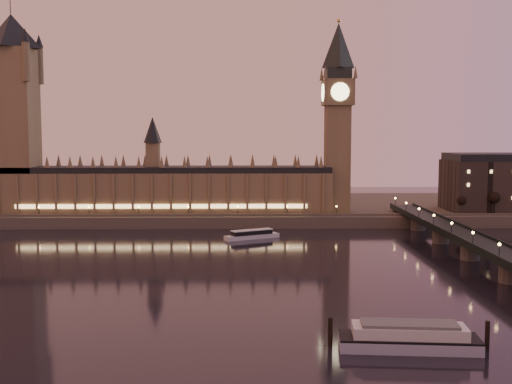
% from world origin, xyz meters
% --- Properties ---
extents(ground, '(700.00, 700.00, 0.00)m').
position_xyz_m(ground, '(0.00, 0.00, 0.00)').
color(ground, black).
rests_on(ground, ground).
extents(far_embankment, '(560.00, 130.00, 6.00)m').
position_xyz_m(far_embankment, '(30.00, 165.00, 3.00)').
color(far_embankment, '#423D35').
rests_on(far_embankment, ground).
extents(palace_of_westminster, '(180.00, 26.62, 52.00)m').
position_xyz_m(palace_of_westminster, '(-40.12, 120.99, 21.71)').
color(palace_of_westminster, brown).
rests_on(palace_of_westminster, ground).
extents(victoria_tower, '(31.68, 31.68, 118.00)m').
position_xyz_m(victoria_tower, '(-120.00, 121.00, 65.79)').
color(victoria_tower, brown).
rests_on(victoria_tower, ground).
extents(big_ben, '(17.68, 17.68, 104.00)m').
position_xyz_m(big_ben, '(53.99, 120.99, 63.95)').
color(big_ben, brown).
rests_on(big_ben, ground).
extents(westminster_bridge, '(13.20, 260.00, 15.30)m').
position_xyz_m(westminster_bridge, '(91.61, 0.00, 5.52)').
color(westminster_bridge, black).
rests_on(westminster_bridge, ground).
extents(bare_tree_0, '(5.45, 5.45, 11.09)m').
position_xyz_m(bare_tree_0, '(119.60, 109.00, 14.26)').
color(bare_tree_0, black).
rests_on(bare_tree_0, ground).
extents(bare_tree_1, '(5.45, 5.45, 11.09)m').
position_xyz_m(bare_tree_1, '(135.01, 109.00, 14.26)').
color(bare_tree_1, black).
rests_on(bare_tree_1, ground).
extents(cruise_boat_a, '(26.27, 17.08, 4.24)m').
position_xyz_m(cruise_boat_a, '(7.02, 70.40, 1.87)').
color(cruise_boat_a, silver).
rests_on(cruise_boat_a, ground).
extents(moored_barge, '(36.82, 11.89, 6.78)m').
position_xyz_m(moored_barge, '(41.60, -83.84, 2.86)').
color(moored_barge, '#9CA6C6').
rests_on(moored_barge, ground).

